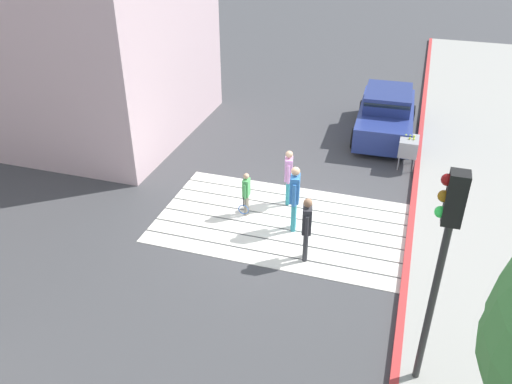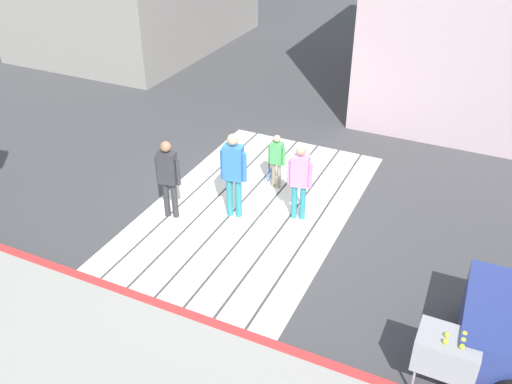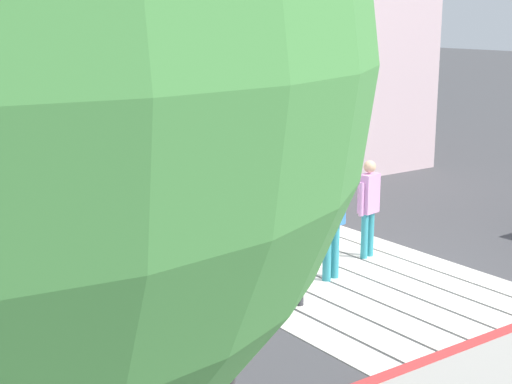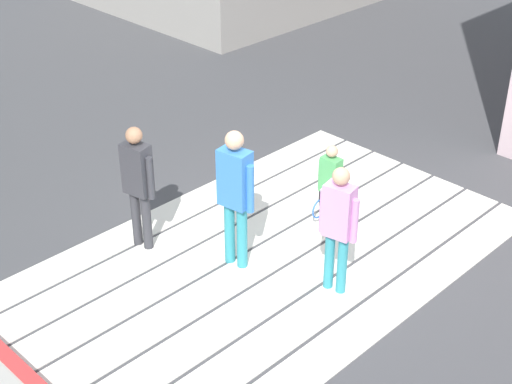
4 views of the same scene
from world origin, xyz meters
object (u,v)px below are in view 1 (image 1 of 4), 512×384
(car_parked_near_curb, at_px, (386,115))
(pedestrian_adult_lead, at_px, (295,194))
(traffic_light_corner, at_px, (444,243))
(pedestrian_adult_trailing, at_px, (289,174))
(pedestrian_child_with_racket, at_px, (246,192))
(tennis_ball_cart, at_px, (409,146))
(pedestrian_adult_side, at_px, (307,225))

(car_parked_near_curb, xyz_separation_m, pedestrian_adult_lead, (1.63, 6.65, 0.31))
(traffic_light_corner, height_order, pedestrian_adult_trailing, traffic_light_corner)
(traffic_light_corner, distance_m, pedestrian_child_with_racket, 6.68)
(tennis_ball_cart, bearing_deg, traffic_light_corner, 94.64)
(pedestrian_child_with_racket, bearing_deg, tennis_ball_cart, -133.50)
(traffic_light_corner, distance_m, pedestrian_adult_trailing, 6.65)
(pedestrian_adult_lead, bearing_deg, pedestrian_adult_trailing, -69.01)
(traffic_light_corner, relative_size, pedestrian_adult_side, 2.56)
(car_parked_near_curb, distance_m, pedestrian_adult_lead, 6.85)
(car_parked_near_curb, xyz_separation_m, traffic_light_corner, (-1.58, 10.62, 2.30))
(tennis_ball_cart, xyz_separation_m, pedestrian_child_with_racket, (3.89, 4.10, -0.00))
(pedestrian_adult_side, bearing_deg, tennis_ball_cart, -109.65)
(traffic_light_corner, distance_m, pedestrian_adult_lead, 5.48)
(traffic_light_corner, bearing_deg, pedestrian_adult_lead, -51.08)
(tennis_ball_cart, distance_m, pedestrian_adult_side, 5.86)
(traffic_light_corner, height_order, tennis_ball_cart, traffic_light_corner)
(tennis_ball_cart, distance_m, pedestrian_adult_lead, 5.08)
(pedestrian_child_with_racket, bearing_deg, car_parked_near_curb, -115.19)
(pedestrian_adult_lead, bearing_deg, pedestrian_adult_side, 116.62)
(traffic_light_corner, relative_size, tennis_ball_cart, 4.17)
(car_parked_near_curb, relative_size, pedestrian_adult_trailing, 2.71)
(pedestrian_adult_lead, height_order, pedestrian_adult_trailing, pedestrian_adult_lead)
(car_parked_near_curb, height_order, tennis_ball_cart, car_parked_near_curb)
(car_parked_near_curb, relative_size, traffic_light_corner, 1.03)
(tennis_ball_cart, xyz_separation_m, pedestrian_adult_lead, (2.53, 4.40, 0.35))
(tennis_ball_cart, height_order, pedestrian_adult_lead, pedestrian_adult_lead)
(pedestrian_child_with_racket, bearing_deg, pedestrian_adult_trailing, -136.11)
(pedestrian_adult_lead, bearing_deg, traffic_light_corner, 128.92)
(pedestrian_adult_trailing, relative_size, pedestrian_child_with_racket, 1.30)
(traffic_light_corner, relative_size, pedestrian_child_with_racket, 3.42)
(tennis_ball_cart, bearing_deg, pedestrian_child_with_racket, 46.50)
(pedestrian_adult_lead, distance_m, pedestrian_adult_side, 1.25)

